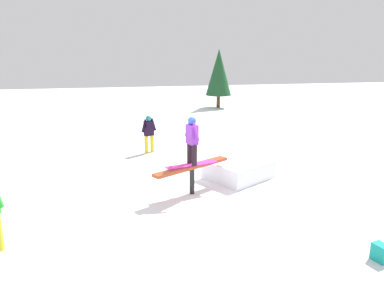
{
  "coord_description": "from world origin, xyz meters",
  "views": [
    {
      "loc": [
        1.89,
        9.6,
        3.94
      ],
      "look_at": [
        0.0,
        0.0,
        1.43
      ],
      "focal_mm": 35.0,
      "sensor_mm": 36.0,
      "label": 1
    }
  ],
  "objects_px": {
    "rail_feature": "(192,170)",
    "backpack_on_snow": "(381,253)",
    "main_rider_on_rail": "(192,142)",
    "bystander_black": "(149,132)",
    "pine_tree_near": "(219,72)"
  },
  "relations": [
    {
      "from": "rail_feature",
      "to": "backpack_on_snow",
      "type": "bearing_deg",
      "value": 94.95
    },
    {
      "from": "main_rider_on_rail",
      "to": "bystander_black",
      "type": "distance_m",
      "value": 4.61
    },
    {
      "from": "backpack_on_snow",
      "to": "pine_tree_near",
      "type": "distance_m",
      "value": 19.16
    },
    {
      "from": "main_rider_on_rail",
      "to": "backpack_on_snow",
      "type": "distance_m",
      "value": 5.12
    },
    {
      "from": "pine_tree_near",
      "to": "bystander_black",
      "type": "bearing_deg",
      "value": 61.92
    },
    {
      "from": "rail_feature",
      "to": "backpack_on_snow",
      "type": "distance_m",
      "value": 4.98
    },
    {
      "from": "bystander_black",
      "to": "pine_tree_near",
      "type": "distance_m",
      "value": 11.91
    },
    {
      "from": "main_rider_on_rail",
      "to": "pine_tree_near",
      "type": "xyz_separation_m",
      "value": [
        -4.76,
        -14.9,
        0.87
      ]
    },
    {
      "from": "bystander_black",
      "to": "backpack_on_snow",
      "type": "bearing_deg",
      "value": 84.14
    },
    {
      "from": "main_rider_on_rail",
      "to": "backpack_on_snow",
      "type": "relative_size",
      "value": 4.43
    },
    {
      "from": "bystander_black",
      "to": "backpack_on_snow",
      "type": "distance_m",
      "value": 9.3
    },
    {
      "from": "rail_feature",
      "to": "main_rider_on_rail",
      "type": "relative_size",
      "value": 1.53
    },
    {
      "from": "backpack_on_snow",
      "to": "bystander_black",
      "type": "bearing_deg",
      "value": -170.8
    },
    {
      "from": "main_rider_on_rail",
      "to": "bystander_black",
      "type": "height_order",
      "value": "main_rider_on_rail"
    },
    {
      "from": "rail_feature",
      "to": "main_rider_on_rail",
      "type": "height_order",
      "value": "main_rider_on_rail"
    }
  ]
}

